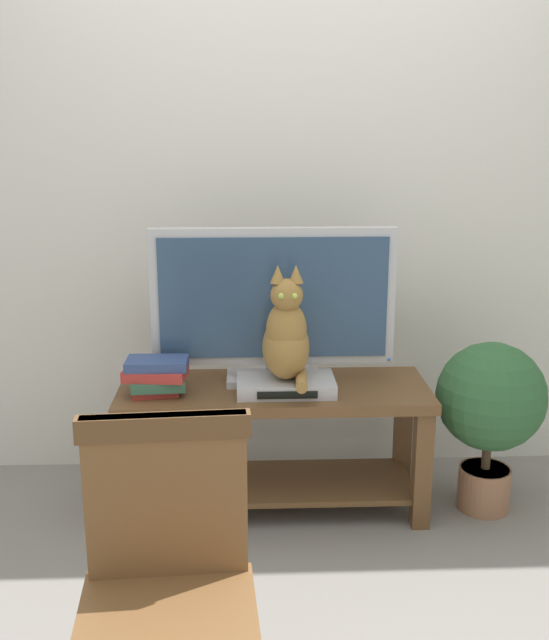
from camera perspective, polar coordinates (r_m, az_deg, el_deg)
ground_plane at (r=2.79m, az=2.00°, el=-19.47°), size 12.00×12.00×0.00m
back_wall at (r=3.37m, az=0.85°, el=11.89°), size 7.00×0.12×2.80m
tv_stand at (r=3.11m, az=-0.04°, el=-8.07°), size 1.25×0.47×0.53m
tv at (r=3.02m, az=-0.09°, el=1.31°), size 0.98×0.20×0.64m
media_box at (r=2.98m, az=0.86°, el=-4.93°), size 0.39×0.24×0.06m
cat at (r=2.91m, az=0.91°, el=-1.25°), size 0.18×0.31×0.46m
wooden_chair at (r=1.88m, az=-8.14°, el=-18.98°), size 0.44×0.44×0.90m
book_stack at (r=2.98m, az=-8.94°, el=-4.19°), size 0.25×0.18×0.14m
potted_plant at (r=3.18m, az=16.07°, el=-6.25°), size 0.44×0.44×0.72m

